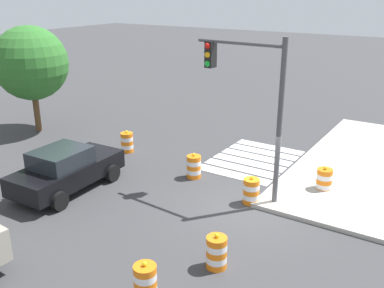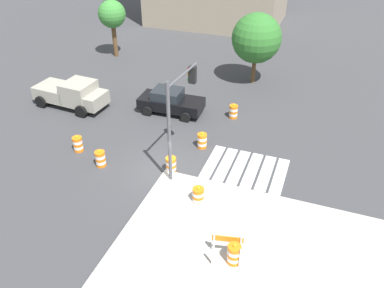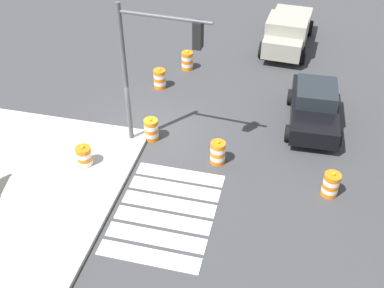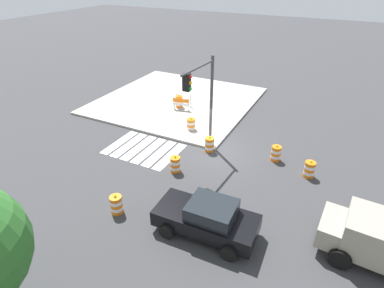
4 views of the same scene
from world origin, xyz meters
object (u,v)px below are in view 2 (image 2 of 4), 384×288
at_px(traffic_barrel_lane_center, 233,111).
at_px(traffic_light_pole, 179,105).
at_px(traffic_barrel_far_curb, 198,196).
at_px(traffic_barrel_on_sidewalk, 234,254).
at_px(construction_barricade, 227,245).
at_px(traffic_barrel_crosswalk_end, 78,144).
at_px(street_tree_streetside_mid, 112,15).
at_px(traffic_barrel_median_far, 202,141).
at_px(traffic_barrel_median_near, 171,165).
at_px(sports_car, 170,101).
at_px(pickup_truck, 73,94).
at_px(traffic_barrel_near_corner, 100,159).
at_px(street_tree_streetside_near, 256,38).

distance_m(traffic_barrel_lane_center, traffic_light_pole, 7.46).
distance_m(traffic_barrel_far_curb, traffic_barrel_lane_center, 8.78).
relative_size(traffic_barrel_on_sidewalk, construction_barricade, 0.74).
distance_m(traffic_barrel_crosswalk_end, street_tree_streetside_mid, 15.53).
xyz_separation_m(traffic_barrel_crosswalk_end, traffic_barrel_median_far, (6.62, 2.83, 0.00)).
bearing_deg(construction_barricade, traffic_barrel_median_near, 133.97).
bearing_deg(traffic_barrel_lane_center, sports_car, -170.19).
height_order(construction_barricade, traffic_light_pole, traffic_light_pole).
distance_m(pickup_truck, traffic_barrel_median_near, 10.30).
relative_size(traffic_barrel_lane_center, construction_barricade, 0.74).
distance_m(traffic_barrel_far_curb, traffic_light_pole, 4.52).
xyz_separation_m(traffic_barrel_median_far, traffic_barrel_far_curb, (1.42, -4.68, 0.00)).
bearing_deg(construction_barricade, traffic_barrel_on_sidewalk, -35.02).
relative_size(traffic_barrel_near_corner, street_tree_streetside_mid, 0.21).
bearing_deg(construction_barricade, traffic_barrel_near_corner, 155.47).
relative_size(pickup_truck, street_tree_streetside_mid, 1.07).
relative_size(traffic_barrel_crosswalk_end, traffic_light_pole, 0.19).
distance_m(sports_car, street_tree_streetside_mid, 12.15).
bearing_deg(street_tree_streetside_mid, traffic_light_pole, -49.58).
distance_m(traffic_barrel_far_curb, traffic_barrel_on_sidewalk, 3.95).
relative_size(traffic_barrel_near_corner, traffic_barrel_lane_center, 1.00).
distance_m(traffic_barrel_crosswalk_end, traffic_barrel_lane_center, 10.12).
bearing_deg(sports_car, traffic_barrel_median_near, -66.83).
height_order(traffic_barrel_median_far, traffic_barrel_lane_center, same).
relative_size(traffic_barrel_crosswalk_end, traffic_barrel_median_near, 1.00).
bearing_deg(traffic_barrel_on_sidewalk, traffic_barrel_lane_center, 105.37).
bearing_deg(sports_car, construction_barricade, -56.70).
bearing_deg(sports_car, traffic_light_pole, -62.51).
distance_m(traffic_barrel_crosswalk_end, construction_barricade, 11.25).
height_order(traffic_barrel_near_corner, street_tree_streetside_near, street_tree_streetside_near).
height_order(sports_car, traffic_barrel_median_far, sports_car).
relative_size(construction_barricade, traffic_light_pole, 0.25).
height_order(traffic_barrel_near_corner, traffic_barrel_on_sidewalk, traffic_barrel_on_sidewalk).
bearing_deg(street_tree_streetside_mid, street_tree_streetside_near, -5.66).
height_order(traffic_barrel_near_corner, street_tree_streetside_mid, street_tree_streetside_mid).
relative_size(sports_car, traffic_barrel_far_curb, 4.28).
distance_m(traffic_barrel_crosswalk_end, street_tree_streetside_near, 15.13).
distance_m(traffic_barrel_median_far, street_tree_streetside_near, 10.53).
distance_m(traffic_barrel_near_corner, traffic_barrel_on_sidewalk, 9.53).
relative_size(pickup_truck, traffic_barrel_on_sidewalk, 5.16).
xyz_separation_m(traffic_barrel_median_far, traffic_barrel_lane_center, (0.78, 4.07, 0.00)).
height_order(traffic_barrel_far_curb, construction_barricade, construction_barricade).
bearing_deg(street_tree_streetside_near, traffic_barrel_lane_center, -89.41).
xyz_separation_m(traffic_barrel_lane_center, traffic_barrel_on_sidewalk, (3.23, -11.74, 0.15)).
bearing_deg(traffic_barrel_crosswalk_end, traffic_barrel_far_curb, -12.99).
bearing_deg(street_tree_streetside_mid, traffic_barrel_near_corner, -63.37).
bearing_deg(traffic_barrel_on_sidewalk, traffic_barrel_median_near, 134.68).
bearing_deg(sports_car, traffic_barrel_near_corner, -99.79).
bearing_deg(pickup_truck, traffic_barrel_median_near, -26.40).
height_order(traffic_barrel_near_corner, traffic_barrel_crosswalk_end, same).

